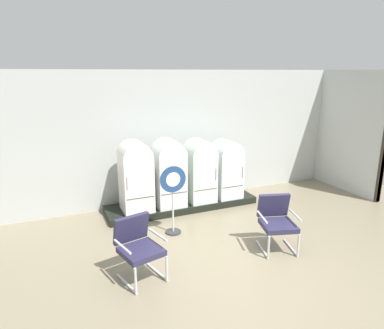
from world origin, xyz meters
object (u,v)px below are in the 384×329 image
(refrigerator_2, at_px, (200,169))
(armchair_right, at_px, (277,219))
(refrigerator_0, at_px, (136,174))
(refrigerator_3, at_px, (226,167))
(refrigerator_1, at_px, (169,171))
(sign_stand, at_px, (173,199))
(armchair_left, at_px, (138,244))

(refrigerator_2, xyz_separation_m, armchair_right, (0.44, -2.42, -0.39))
(refrigerator_0, bearing_deg, refrigerator_3, 0.15)
(refrigerator_1, height_order, refrigerator_3, refrigerator_1)
(refrigerator_0, distance_m, refrigerator_3, 2.28)
(refrigerator_2, bearing_deg, armchair_right, -79.77)
(refrigerator_3, bearing_deg, sign_stand, -148.35)
(armchair_left, relative_size, sign_stand, 0.70)
(refrigerator_3, bearing_deg, armchair_left, -140.61)
(armchair_right, xyz_separation_m, sign_stand, (-1.53, 1.31, 0.18))
(refrigerator_0, bearing_deg, sign_stand, -67.72)
(refrigerator_2, xyz_separation_m, refrigerator_3, (0.72, 0.01, -0.04))
(armchair_left, relative_size, armchair_right, 1.00)
(refrigerator_0, relative_size, refrigerator_1, 1.01)
(refrigerator_0, bearing_deg, refrigerator_2, -0.13)
(armchair_left, bearing_deg, refrigerator_2, 47.56)
(armchair_left, distance_m, armchair_right, 2.58)
(refrigerator_0, distance_m, armchair_right, 3.16)
(armchair_left, height_order, armchair_right, same)
(refrigerator_3, height_order, sign_stand, refrigerator_3)
(armchair_left, bearing_deg, armchair_right, -1.69)
(refrigerator_1, relative_size, armchair_right, 1.58)
(refrigerator_1, distance_m, refrigerator_3, 1.51)
(refrigerator_3, xyz_separation_m, armchair_right, (-0.29, -2.43, -0.34))
(refrigerator_0, xyz_separation_m, armchair_left, (-0.59, -2.35, -0.43))
(refrigerator_3, height_order, armchair_right, refrigerator_3)
(sign_stand, bearing_deg, refrigerator_2, 45.40)
(refrigerator_1, xyz_separation_m, armchair_right, (1.22, -2.40, -0.43))
(refrigerator_1, distance_m, armchair_left, 2.72)
(armchair_left, distance_m, sign_stand, 1.62)
(refrigerator_2, relative_size, armchair_right, 1.51)
(refrigerator_2, height_order, armchair_right, refrigerator_2)
(refrigerator_2, relative_size, refrigerator_3, 1.06)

